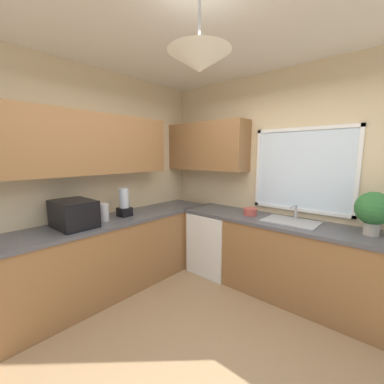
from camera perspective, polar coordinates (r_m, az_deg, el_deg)
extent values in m
plane|color=#997A56|center=(2.46, 1.40, -34.53)|extent=(8.03, 8.03, 0.00)
cube|color=beige|center=(3.39, 21.30, 2.68)|extent=(3.77, 0.06, 2.73)
cube|color=beige|center=(3.31, -23.99, 2.41)|extent=(0.06, 3.64, 2.73)
cube|color=silver|center=(3.29, 24.20, 4.65)|extent=(1.10, 0.02, 0.94)
cube|color=white|center=(3.28, 24.68, 13.16)|extent=(1.18, 0.04, 0.04)
cube|color=white|center=(3.34, 23.63, -3.73)|extent=(1.18, 0.04, 0.04)
cube|color=white|center=(3.49, 15.12, 5.29)|extent=(0.04, 0.04, 1.02)
cube|color=white|center=(3.16, 34.10, 3.80)|extent=(0.04, 0.04, 1.02)
cube|color=olive|center=(3.05, -26.41, 10.01)|extent=(0.32, 2.47, 0.70)
cube|color=olive|center=(3.78, 3.42, 10.43)|extent=(1.30, 0.32, 0.70)
cylinder|color=#B7B7BC|center=(1.99, 1.73, 34.59)|extent=(0.02, 0.02, 0.35)
cone|color=silver|center=(1.90, 1.69, 27.93)|extent=(0.44, 0.44, 0.14)
cube|color=olive|center=(3.24, -20.32, -14.54)|extent=(0.62, 3.22, 0.87)
cube|color=#4C4C51|center=(3.10, -20.76, -6.78)|extent=(0.65, 3.25, 0.04)
cube|color=olive|center=(3.23, 21.84, -14.71)|extent=(2.83, 0.62, 0.87)
cube|color=#4C4C51|center=(3.08, 22.32, -6.93)|extent=(2.86, 0.65, 0.04)
cube|color=white|center=(3.66, 5.47, -11.37)|extent=(0.60, 0.60, 0.86)
cube|color=black|center=(2.94, -25.68, -4.55)|extent=(0.48, 0.36, 0.29)
cylinder|color=#B7B7BC|center=(3.08, -19.71, -4.44)|extent=(0.11, 0.11, 0.21)
cube|color=#9EA0A5|center=(3.09, 21.84, -6.43)|extent=(0.59, 0.40, 0.02)
cylinder|color=#B7B7BC|center=(3.22, 22.88, -4.32)|extent=(0.03, 0.03, 0.18)
cylinder|color=#B7B7BC|center=(3.10, 22.39, -3.13)|extent=(0.02, 0.20, 0.02)
cylinder|color=#B2A899|center=(2.97, 36.09, -6.85)|extent=(0.14, 0.14, 0.13)
sphere|color=#2D6B33|center=(2.93, 36.43, -3.07)|extent=(0.32, 0.32, 0.32)
cylinder|color=#B74C42|center=(3.28, 13.30, -4.44)|extent=(0.17, 0.17, 0.09)
cube|color=black|center=(3.25, -15.32, -4.43)|extent=(0.15, 0.15, 0.11)
cylinder|color=#B2BCC6|center=(3.22, -15.45, -1.31)|extent=(0.12, 0.12, 0.25)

